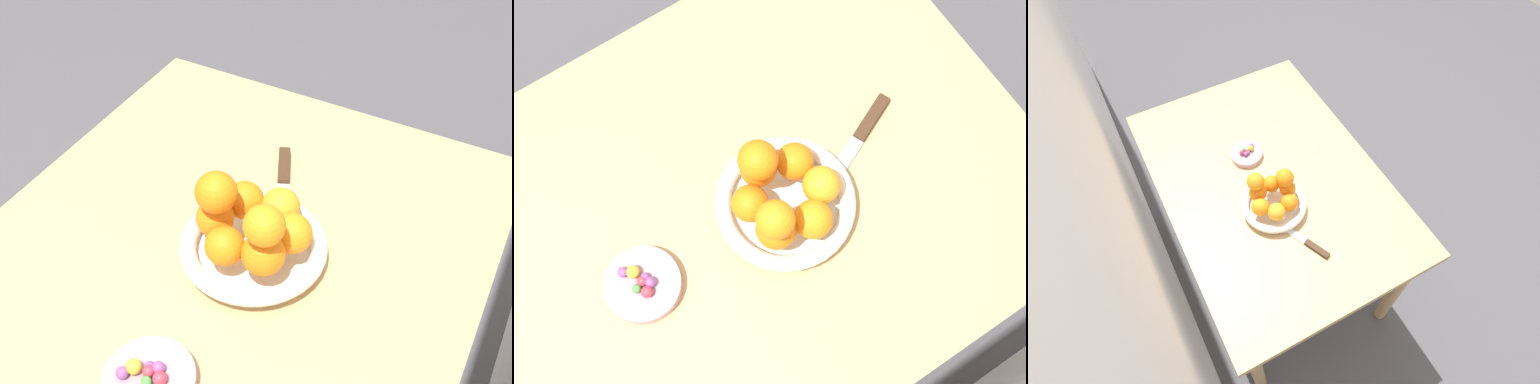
# 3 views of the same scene
# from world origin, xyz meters

# --- Properties ---
(dining_table) EXTENTS (1.10, 0.76, 0.74)m
(dining_table) POSITION_xyz_m (0.00, 0.00, 0.65)
(dining_table) COLOR tan
(dining_table) RESTS_ON ground_plane
(fruit_bowl) EXTENTS (0.22, 0.22, 0.04)m
(fruit_bowl) POSITION_xyz_m (-0.12, 0.04, 0.76)
(fruit_bowl) COLOR white
(fruit_bowl) RESTS_ON dining_table
(candy_dish) EXTENTS (0.12, 0.12, 0.02)m
(candy_dish) POSITION_xyz_m (0.14, 0.03, 0.75)
(candy_dish) COLOR #B28C99
(candy_dish) RESTS_ON dining_table
(orange_0) EXTENTS (0.06, 0.06, 0.06)m
(orange_0) POSITION_xyz_m (-0.17, 0.06, 0.81)
(orange_0) COLOR orange
(orange_0) RESTS_ON fruit_bowl
(orange_1) EXTENTS (0.06, 0.06, 0.06)m
(orange_1) POSITION_xyz_m (-0.16, 0.01, 0.81)
(orange_1) COLOR orange
(orange_1) RESTS_ON fruit_bowl
(orange_2) EXTENTS (0.06, 0.06, 0.06)m
(orange_2) POSITION_xyz_m (-0.11, -0.01, 0.81)
(orange_2) COLOR orange
(orange_2) RESTS_ON fruit_bowl
(orange_3) EXTENTS (0.06, 0.06, 0.06)m
(orange_3) POSITION_xyz_m (-0.07, 0.03, 0.81)
(orange_3) COLOR orange
(orange_3) RESTS_ON fruit_bowl
(orange_4) EXTENTS (0.06, 0.06, 0.06)m
(orange_4) POSITION_xyz_m (-0.08, 0.08, 0.81)
(orange_4) COLOR orange
(orange_4) RESTS_ON fruit_bowl
(orange_5) EXTENTS (0.06, 0.06, 0.06)m
(orange_5) POSITION_xyz_m (-0.13, 0.10, 0.81)
(orange_5) COLOR orange
(orange_5) RESTS_ON fruit_bowl
(orange_6) EXTENTS (0.06, 0.06, 0.06)m
(orange_6) POSITION_xyz_m (-0.10, -0.01, 0.87)
(orange_6) COLOR orange
(orange_6) RESTS_ON orange_2
(orange_7) EXTENTS (0.06, 0.06, 0.06)m
(orange_7) POSITION_xyz_m (-0.07, 0.08, 0.87)
(orange_7) COLOR orange
(orange_7) RESTS_ON orange_4
(candy_ball_0) EXTENTS (0.02, 0.02, 0.02)m
(candy_ball_0) POSITION_xyz_m (0.13, 0.03, 0.77)
(candy_ball_0) COLOR #C6384C
(candy_ball_0) RESTS_ON candy_dish
(candy_ball_1) EXTENTS (0.01, 0.01, 0.01)m
(candy_ball_1) POSITION_xyz_m (0.15, 0.03, 0.77)
(candy_ball_1) COLOR #4C9947
(candy_ball_1) RESTS_ON candy_dish
(candy_ball_2) EXTENTS (0.02, 0.02, 0.02)m
(candy_ball_2) POSITION_xyz_m (0.14, 0.05, 0.77)
(candy_ball_2) COLOR #C6384C
(candy_ball_2) RESTS_ON candy_dish
(candy_ball_3) EXTENTS (0.01, 0.01, 0.01)m
(candy_ball_3) POSITION_xyz_m (0.13, 0.02, 0.77)
(candy_ball_3) COLOR #8C4C99
(candy_ball_3) RESTS_ON candy_dish
(candy_ball_4) EXTENTS (0.02, 0.02, 0.02)m
(candy_ball_4) POSITION_xyz_m (0.14, 0.01, 0.77)
(candy_ball_4) COLOR gold
(candy_ball_4) RESTS_ON candy_dish
(candy_ball_5) EXTENTS (0.02, 0.02, 0.02)m
(candy_ball_5) POSITION_xyz_m (0.12, 0.04, 0.77)
(candy_ball_5) COLOR #8C4C99
(candy_ball_5) RESTS_ON candy_dish
(candy_ball_6) EXTENTS (0.02, 0.02, 0.02)m
(candy_ball_6) POSITION_xyz_m (0.15, 0.00, 0.77)
(candy_ball_6) COLOR #8C4C99
(candy_ball_6) RESTS_ON candy_dish
(knife) EXTENTS (0.25, 0.13, 0.01)m
(knife) POSITION_xyz_m (-0.27, 0.02, 0.75)
(knife) COLOR #3F2819
(knife) RESTS_ON dining_table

